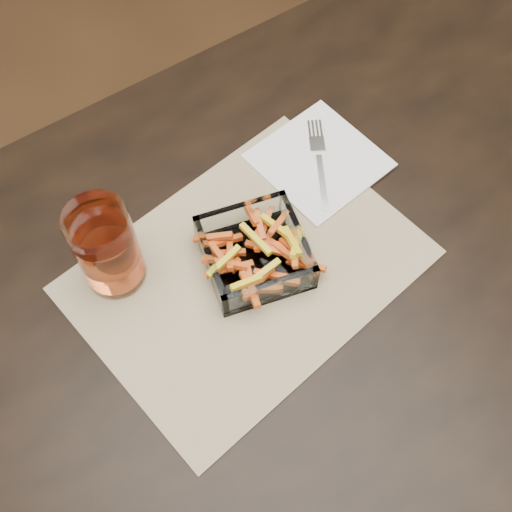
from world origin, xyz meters
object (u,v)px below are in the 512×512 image
object	(u,v)px
dining_table	(335,288)
fork	(319,160)
glass_bowl	(255,254)
tumbler	(107,250)

from	to	relation	value
dining_table	fork	bearing A→B (deg)	64.05
fork	dining_table	bearing A→B (deg)	-85.26
dining_table	glass_bowl	distance (m)	0.17
dining_table	fork	xyz separation A→B (m)	(0.07, 0.15, 0.10)
glass_bowl	fork	world-z (taller)	glass_bowl
glass_bowl	tumbler	bearing A→B (deg)	151.22
glass_bowl	tumbler	size ratio (longest dim) A/B	1.14
dining_table	fork	size ratio (longest dim) A/B	10.57
dining_table	glass_bowl	size ratio (longest dim) A/B	9.84
tumbler	fork	xyz separation A→B (m)	(0.34, -0.01, -0.06)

